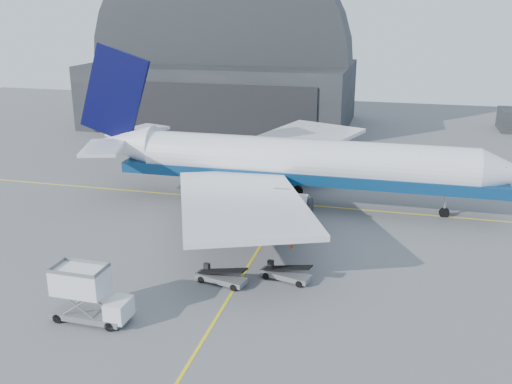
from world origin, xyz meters
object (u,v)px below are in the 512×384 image
(belt_loader_a, at_px, (221,277))
(pushback_tug, at_px, (296,230))
(belt_loader_b, at_px, (285,274))
(airliner, at_px, (287,162))
(catering_truck, at_px, (88,295))

(belt_loader_a, bearing_deg, pushback_tug, 83.38)
(belt_loader_a, height_order, belt_loader_b, belt_loader_a)
(belt_loader_a, bearing_deg, airliner, 99.49)
(airliner, relative_size, catering_truck, 8.73)
(airliner, bearing_deg, catering_truck, -107.28)
(belt_loader_b, bearing_deg, airliner, 115.23)
(pushback_tug, distance_m, belt_loader_b, 10.09)
(airliner, bearing_deg, belt_loader_a, -93.84)
(pushback_tug, relative_size, belt_loader_a, 0.90)
(pushback_tug, distance_m, belt_loader_a, 12.82)
(airliner, bearing_deg, belt_loader_b, -79.06)
(airliner, relative_size, belt_loader_a, 11.06)
(pushback_tug, bearing_deg, belt_loader_a, -133.48)
(airliner, distance_m, catering_truck, 31.34)
(catering_truck, bearing_deg, belt_loader_a, 47.45)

